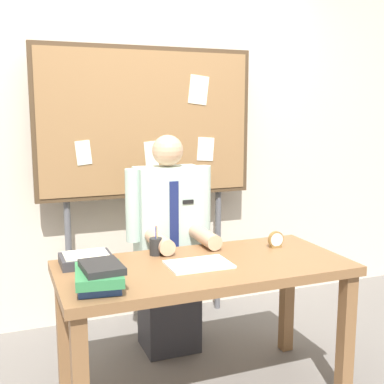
% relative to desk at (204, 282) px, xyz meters
% --- Properties ---
extents(back_wall, '(6.40, 0.08, 2.70)m').
position_rel_desk_xyz_m(back_wall, '(0.00, 1.23, 0.71)').
color(back_wall, beige).
rests_on(back_wall, ground_plane).
extents(desk, '(1.51, 0.70, 0.74)m').
position_rel_desk_xyz_m(desk, '(0.00, 0.00, 0.00)').
color(desk, brown).
rests_on(desk, ground_plane).
extents(person, '(0.55, 0.56, 1.38)m').
position_rel_desk_xyz_m(person, '(0.00, 0.57, -0.00)').
color(person, '#2D2D33').
rests_on(person, ground_plane).
extents(bulletin_board, '(1.53, 0.09, 1.95)m').
position_rel_desk_xyz_m(bulletin_board, '(0.00, 1.03, 0.78)').
color(bulletin_board, '#4C3823').
rests_on(bulletin_board, ground_plane).
extents(book_stack, '(0.24, 0.32, 0.12)m').
position_rel_desk_xyz_m(book_stack, '(-0.58, -0.17, 0.16)').
color(book_stack, '#2D4C99').
rests_on(book_stack, desk).
extents(open_notebook, '(0.32, 0.22, 0.01)m').
position_rel_desk_xyz_m(open_notebook, '(-0.04, -0.02, 0.11)').
color(open_notebook, white).
rests_on(open_notebook, desk).
extents(desk_clock, '(0.09, 0.04, 0.09)m').
position_rel_desk_xyz_m(desk_clock, '(0.50, 0.13, 0.14)').
color(desk_clock, olive).
rests_on(desk_clock, desk).
extents(pen_holder, '(0.07, 0.07, 0.16)m').
position_rel_desk_xyz_m(pen_holder, '(-0.19, 0.24, 0.15)').
color(pen_holder, '#262626').
rests_on(pen_holder, desk).
extents(paper_tray, '(0.26, 0.20, 0.06)m').
position_rel_desk_xyz_m(paper_tray, '(-0.57, 0.21, 0.13)').
color(paper_tray, '#333338').
rests_on(paper_tray, desk).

